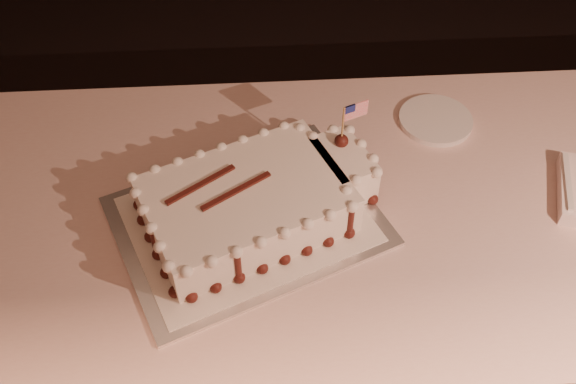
{
  "coord_description": "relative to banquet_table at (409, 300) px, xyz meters",
  "views": [
    {
      "loc": [
        -0.35,
        -0.23,
        1.73
      ],
      "look_at": [
        -0.3,
        0.57,
        0.83
      ],
      "focal_mm": 40.0,
      "sensor_mm": 36.0,
      "label": 1
    }
  ],
  "objects": [
    {
      "name": "doily",
      "position": [
        -0.38,
        -0.03,
        0.38
      ],
      "size": [
        0.54,
        0.48,
        0.0
      ],
      "primitive_type": "cube",
      "rotation": [
        0.0,
        0.0,
        0.4
      ],
      "color": "white",
      "rests_on": "cake_board"
    },
    {
      "name": "cake_board",
      "position": [
        -0.38,
        -0.03,
        0.38
      ],
      "size": [
        0.6,
        0.53,
        0.01
      ],
      "primitive_type": "cube",
      "rotation": [
        0.0,
        0.0,
        0.4
      ],
      "color": "silver",
      "rests_on": "banquet_table"
    },
    {
      "name": "side_plate",
      "position": [
        0.05,
        0.23,
        0.38
      ],
      "size": [
        0.17,
        0.17,
        0.01
      ],
      "primitive_type": "cylinder",
      "color": "silver",
      "rests_on": "banquet_table"
    },
    {
      "name": "sheet_cake",
      "position": [
        -0.36,
        -0.02,
        0.43
      ],
      "size": [
        0.49,
        0.37,
        0.19
      ],
      "color": "white",
      "rests_on": "doily"
    },
    {
      "name": "banquet_table",
      "position": [
        0.0,
        0.0,
        0.0
      ],
      "size": [
        2.4,
        0.8,
        0.75
      ],
      "primitive_type": "cube",
      "color": "beige",
      "rests_on": "ground"
    }
  ]
}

